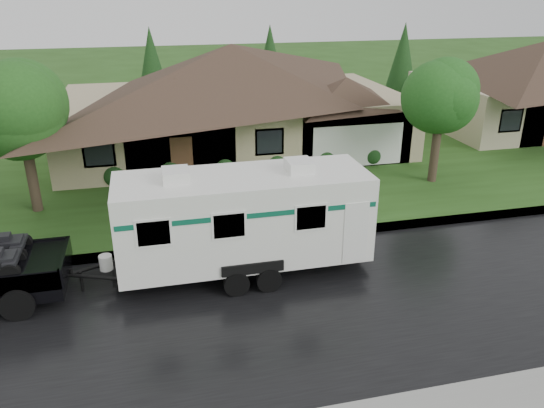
% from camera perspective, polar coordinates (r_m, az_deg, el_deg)
% --- Properties ---
extents(ground, '(140.00, 140.00, 0.00)m').
position_cam_1_polar(ground, '(17.16, -2.81, -7.73)').
color(ground, '#254A17').
rests_on(ground, ground).
extents(road, '(140.00, 8.00, 0.01)m').
position_cam_1_polar(road, '(15.49, -1.38, -11.36)').
color(road, black).
rests_on(road, ground).
extents(curb, '(140.00, 0.50, 0.15)m').
position_cam_1_polar(curb, '(19.07, -4.10, -4.20)').
color(curb, gray).
rests_on(curb, ground).
extents(lawn, '(140.00, 26.00, 0.15)m').
position_cam_1_polar(lawn, '(30.91, -8.12, 6.27)').
color(lawn, '#254A17').
rests_on(lawn, ground).
extents(house_main, '(19.44, 10.80, 6.90)m').
position_cam_1_polar(house_main, '(29.28, -3.69, 12.61)').
color(house_main, tan).
rests_on(house_main, lawn).
extents(tree_left_green, '(3.59, 3.59, 5.94)m').
position_cam_1_polar(tree_left_green, '(22.40, -25.50, 9.14)').
color(tree_left_green, '#382B1E').
rests_on(tree_left_green, lawn).
extents(tree_right_green, '(3.37, 3.37, 5.58)m').
position_cam_1_polar(tree_right_green, '(24.87, 17.78, 10.81)').
color(tree_right_green, '#382B1E').
rests_on(tree_right_green, lawn).
extents(shrub_row, '(13.60, 1.00, 1.00)m').
position_cam_1_polar(shrub_row, '(25.60, -2.38, 4.37)').
color(shrub_row, '#143814').
rests_on(shrub_row, lawn).
extents(travel_trailer, '(8.18, 2.87, 3.67)m').
position_cam_1_polar(travel_trailer, '(16.51, -3.07, -1.41)').
color(travel_trailer, white).
rests_on(travel_trailer, ground).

